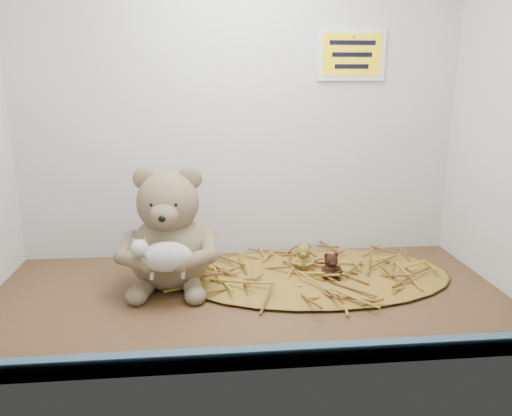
{
  "coord_description": "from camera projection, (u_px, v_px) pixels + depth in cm",
  "views": [
    {
      "loc": [
        -8.97,
        -106.15,
        49.55
      ],
      "look_at": [
        1.75,
        2.43,
        20.58
      ],
      "focal_mm": 35.0,
      "sensor_mm": 36.0,
      "label": 1
    }
  ],
  "objects": [
    {
      "name": "straw_bed",
      "position": [
        316.0,
        275.0,
        1.26
      ],
      "size": [
        68.44,
        39.74,
        1.32
      ],
      "primitive_type": "ellipsoid",
      "color": "brown",
      "rests_on": "shelf_floor"
    },
    {
      "name": "toy_lamb",
      "position": [
        167.0,
        257.0,
        1.09
      ],
      "size": [
        14.55,
        8.88,
        9.4
      ],
      "primitive_type": null,
      "color": "beige",
      "rests_on": "main_teddy"
    },
    {
      "name": "mini_teddy_tan",
      "position": [
        303.0,
        256.0,
        1.28
      ],
      "size": [
        6.66,
        6.94,
        7.26
      ],
      "primitive_type": null,
      "rotation": [
        0.0,
        0.0,
        -0.14
      ],
      "color": "olive",
      "rests_on": "straw_bed"
    },
    {
      "name": "main_teddy",
      "position": [
        169.0,
        228.0,
        1.18
      ],
      "size": [
        25.29,
        26.52,
        29.35
      ],
      "primitive_type": null,
      "rotation": [
        0.0,
        0.0,
        -0.07
      ],
      "color": "#756648",
      "rests_on": "shelf_floor"
    },
    {
      "name": "mini_teddy_brown",
      "position": [
        331.0,
        264.0,
        1.23
      ],
      "size": [
        5.52,
        5.8,
        6.59
      ],
      "primitive_type": null,
      "rotation": [
        0.0,
        0.0,
        0.04
      ],
      "color": "black",
      "rests_on": "straw_bed"
    },
    {
      "name": "wall_sign",
      "position": [
        352.0,
        55.0,
        1.33
      ],
      "size": [
        16.0,
        1.2,
        11.0
      ],
      "primitive_type": "cube",
      "color": "yellow",
      "rests_on": "back_wall"
    },
    {
      "name": "alcove_shell",
      "position": [
        245.0,
        97.0,
        1.13
      ],
      "size": [
        120.4,
        60.2,
        90.4
      ],
      "color": "#412716",
      "rests_on": "ground"
    },
    {
      "name": "front_rail",
      "position": [
        264.0,
        357.0,
        0.88
      ],
      "size": [
        119.28,
        2.2,
        3.6
      ],
      "primitive_type": "cube",
      "color": "#39596D",
      "rests_on": "shelf_floor"
    }
  ]
}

